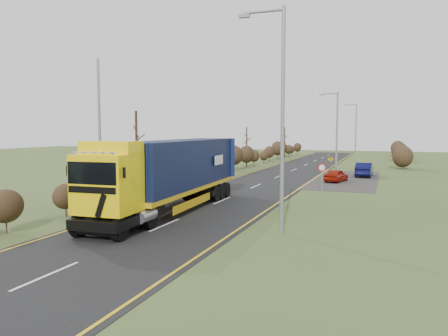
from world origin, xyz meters
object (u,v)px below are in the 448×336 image
Objects in this scene: car_red_hatchback at (336,175)px; speed_sign at (322,172)px; car_blue_sedan at (364,170)px; streetlight_near at (280,110)px; lorry at (172,170)px.

car_red_hatchback is 1.59× the size of speed_sign.
streetlight_near is at bearing 86.55° from car_blue_sedan.
speed_sign is at bearing 90.24° from streetlight_near.
streetlight_near is 4.67× the size of speed_sign.
streetlight_near is (7.01, -3.21, 3.19)m from lorry.
streetlight_near is 14.98m from speed_sign.
lorry reaches higher than car_red_hatchback.
lorry is 7.06× the size of speed_sign.
lorry is 8.35m from streetlight_near.
car_blue_sedan is (9.45, 23.80, -1.68)m from lorry.
car_red_hatchback is at bearing 89.29° from streetlight_near.
car_blue_sedan is (2.17, 5.61, 0.13)m from car_red_hatchback.
streetlight_near reaches higher than car_red_hatchback.
car_red_hatchback is (7.28, 18.19, -1.81)m from lorry.
lorry reaches higher than speed_sign.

